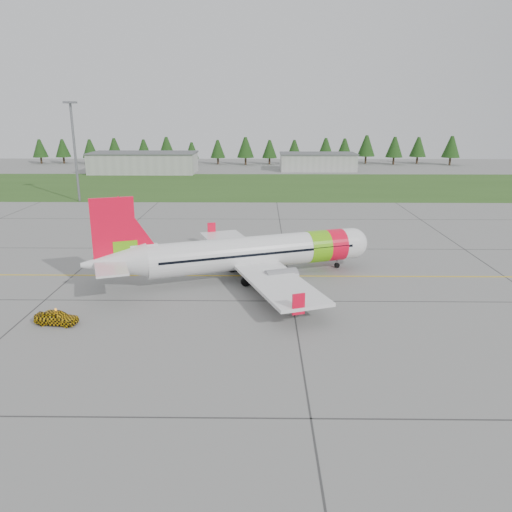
{
  "coord_description": "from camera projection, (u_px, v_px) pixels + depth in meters",
  "views": [
    {
      "loc": [
        6.93,
        -46.89,
        18.24
      ],
      "look_at": [
        6.29,
        4.77,
        3.34
      ],
      "focal_mm": 35.0,
      "sensor_mm": 36.0,
      "label": 1
    }
  ],
  "objects": [
    {
      "name": "taxi_guideline",
      "position": [
        202.0,
        276.0,
        57.87
      ],
      "size": [
        120.0,
        0.25,
        0.02
      ],
      "primitive_type": "cube",
      "color": "gold",
      "rests_on": "ground"
    },
    {
      "name": "floodlight_mast",
      "position": [
        75.0,
        154.0,
        103.52
      ],
      "size": [
        0.5,
        0.5,
        20.0
      ],
      "primitive_type": "cylinder",
      "color": "slate",
      "rests_on": "ground"
    },
    {
      "name": "hangar_east",
      "position": [
        318.0,
        162.0,
        162.53
      ],
      "size": [
        24.0,
        12.0,
        5.2
      ],
      "primitive_type": "cube",
      "color": "#A8A8A3",
      "rests_on": "ground"
    },
    {
      "name": "treeline",
      "position": [
        243.0,
        150.0,
        181.38
      ],
      "size": [
        160.0,
        8.0,
        10.0
      ],
      "primitive_type": null,
      "color": "#1C3F14",
      "rests_on": "ground"
    },
    {
      "name": "hangar_west",
      "position": [
        144.0,
        163.0,
        155.4
      ],
      "size": [
        32.0,
        14.0,
        6.0
      ],
      "primitive_type": "cube",
      "color": "#A8A8A3",
      "rests_on": "ground"
    },
    {
      "name": "ground",
      "position": [
        193.0,
        301.0,
        50.18
      ],
      "size": [
        320.0,
        320.0,
        0.0
      ],
      "primitive_type": "plane",
      "color": "gray",
      "rests_on": "ground"
    },
    {
      "name": "aircraft",
      "position": [
        250.0,
        253.0,
        56.51
      ],
      "size": [
        31.89,
        30.3,
        10.05
      ],
      "rotation": [
        0.0,
        0.0,
        0.35
      ],
      "color": "white",
      "rests_on": "ground"
    },
    {
      "name": "service_van",
      "position": [
        124.0,
        197.0,
        98.24
      ],
      "size": [
        1.97,
        1.91,
        4.51
      ],
      "primitive_type": "imported",
      "rotation": [
        0.0,
        0.0,
        0.33
      ],
      "color": "silver",
      "rests_on": "ground"
    },
    {
      "name": "follow_me_car",
      "position": [
        55.0,
        304.0,
        44.1
      ],
      "size": [
        1.51,
        1.71,
        3.84
      ],
      "primitive_type": "imported",
      "rotation": [
        0.0,
        0.0,
        1.43
      ],
      "color": "yellow",
      "rests_on": "ground"
    },
    {
      "name": "grass_strip",
      "position": [
        235.0,
        186.0,
        128.96
      ],
      "size": [
        320.0,
        50.0,
        0.03
      ],
      "primitive_type": "cube",
      "color": "#30561E",
      "rests_on": "ground"
    }
  ]
}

